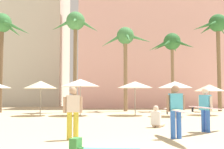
# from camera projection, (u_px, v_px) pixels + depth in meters

# --- Properties ---
(hotel_pink) EXTENTS (16.16, 8.34, 18.09)m
(hotel_pink) POSITION_uv_depth(u_px,v_px,m) (148.00, 32.00, 35.29)
(hotel_pink) COLOR beige
(hotel_pink) RESTS_ON ground
(palm_tree_far_left) EXTENTS (3.91, 4.06, 8.21)m
(palm_tree_far_left) POSITION_uv_depth(u_px,v_px,m) (75.00, 28.00, 23.87)
(palm_tree_far_left) COLOR brown
(palm_tree_far_left) RESTS_ON ground
(palm_tree_left) EXTENTS (4.19, 3.92, 6.77)m
(palm_tree_left) POSITION_uv_depth(u_px,v_px,m) (172.00, 45.00, 25.39)
(palm_tree_left) COLOR #896B4C
(palm_tree_left) RESTS_ON ground
(palm_tree_center) EXTENTS (4.68, 4.25, 8.50)m
(palm_tree_center) POSITION_uv_depth(u_px,v_px,m) (218.00, 30.00, 25.66)
(palm_tree_center) COLOR brown
(palm_tree_center) RESTS_ON ground
(palm_tree_right) EXTENTS (4.59, 4.31, 7.99)m
(palm_tree_right) POSITION_uv_depth(u_px,v_px,m) (2.00, 31.00, 23.56)
(palm_tree_right) COLOR brown
(palm_tree_right) RESTS_ON ground
(palm_tree_far_right) EXTENTS (4.51, 4.51, 7.33)m
(palm_tree_far_right) POSITION_uv_depth(u_px,v_px,m) (126.00, 42.00, 25.51)
(palm_tree_far_right) COLOR #896B4C
(palm_tree_far_right) RESTS_ON ground
(cafe_umbrella_1) EXTENTS (2.64, 2.64, 2.48)m
(cafe_umbrella_1) POSITION_uv_depth(u_px,v_px,m) (80.00, 83.00, 19.89)
(cafe_umbrella_1) COLOR gray
(cafe_umbrella_1) RESTS_ON ground
(cafe_umbrella_3) EXTENTS (2.27, 2.27, 2.29)m
(cafe_umbrella_3) POSITION_uv_depth(u_px,v_px,m) (175.00, 85.00, 19.14)
(cafe_umbrella_3) COLOR gray
(cafe_umbrella_3) RESTS_ON ground
(cafe_umbrella_5) EXTENTS (2.11, 2.11, 2.12)m
(cafe_umbrella_5) POSITION_uv_depth(u_px,v_px,m) (209.00, 88.00, 20.37)
(cafe_umbrella_5) COLOR gray
(cafe_umbrella_5) RESTS_ON ground
(cafe_umbrella_6) EXTENTS (2.44, 2.44, 2.32)m
(cafe_umbrella_6) POSITION_uv_depth(u_px,v_px,m) (135.00, 85.00, 20.06)
(cafe_umbrella_6) COLOR gray
(cafe_umbrella_6) RESTS_ON ground
(cafe_umbrella_7) EXTENTS (2.28, 2.28, 2.35)m
(cafe_umbrella_7) POSITION_uv_depth(u_px,v_px,m) (41.00, 85.00, 19.78)
(cafe_umbrella_7) COLOR gray
(cafe_umbrella_7) RESTS_ON ground
(backpack) EXTENTS (0.32, 0.34, 0.42)m
(backpack) POSITION_uv_depth(u_px,v_px,m) (76.00, 148.00, 6.47)
(backpack) COLOR #377E3A
(backpack) RESTS_ON ground
(person_far_left) EXTENTS (0.61, 2.88, 1.69)m
(person_far_left) POSITION_uv_depth(u_px,v_px,m) (177.00, 110.00, 9.14)
(person_far_left) COLOR blue
(person_far_left) RESTS_ON ground
(person_far_right) EXTENTS (0.76, 0.95, 0.93)m
(person_far_right) POSITION_uv_depth(u_px,v_px,m) (157.00, 119.00, 12.54)
(person_far_right) COLOR beige
(person_far_right) RESTS_ON ground
(person_mid_center) EXTENTS (2.21, 1.99, 1.64)m
(person_mid_center) POSITION_uv_depth(u_px,v_px,m) (206.00, 108.00, 10.80)
(person_mid_center) COLOR blue
(person_mid_center) RESTS_ON ground
(person_near_right) EXTENTS (0.61, 0.29, 1.63)m
(person_near_right) POSITION_uv_depth(u_px,v_px,m) (73.00, 111.00, 9.02)
(person_near_right) COLOR gold
(person_near_right) RESTS_ON ground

